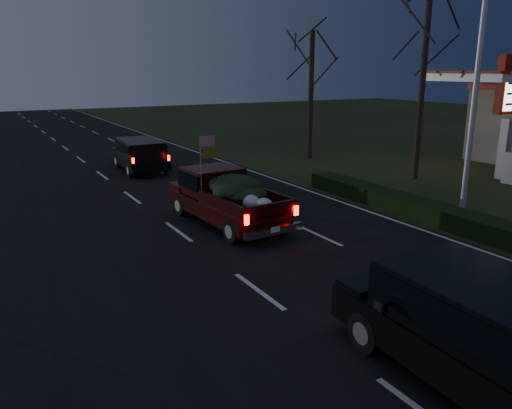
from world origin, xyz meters
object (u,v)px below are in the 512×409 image
lead_suv (140,152)px  rear_suv (493,328)px  light_pole (480,52)px  gas_price_pylon (511,96)px  pickup_truck (226,194)px

lead_suv → rear_suv: bearing=-88.6°
light_pole → gas_price_pylon: 7.36m
light_pole → lead_suv: light_pole is taller
pickup_truck → lead_suv: bearing=84.7°
gas_price_pylon → rear_suv: (-14.73, -9.93, -2.67)m
light_pole → gas_price_pylon: bearing=24.7°
pickup_truck → gas_price_pylon: bearing=-4.3°
light_pole → rear_suv: (-8.23, -6.94, -4.38)m
light_pole → rear_suv: 11.62m
gas_price_pylon → pickup_truck: (-14.27, 0.12, -2.79)m
lead_suv → rear_suv: (-0.70, -20.10, 0.13)m
pickup_truck → lead_suv: size_ratio=1.12×
light_pole → rear_suv: light_pole is taller
gas_price_pylon → lead_suv: 17.54m
lead_suv → rear_suv: 20.11m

